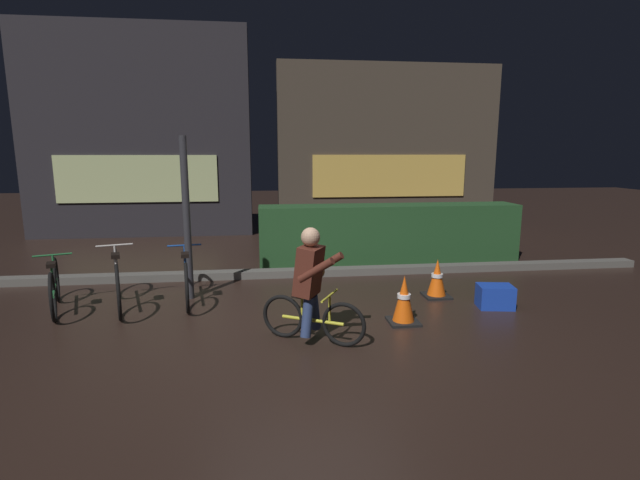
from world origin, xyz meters
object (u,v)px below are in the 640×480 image
at_px(parked_bike_center_left, 186,277).
at_px(blue_crate, 495,296).
at_px(traffic_cone_near, 404,300).
at_px(cyclist, 311,284).
at_px(parked_bike_leftmost, 54,287).
at_px(traffic_cone_far, 437,279).
at_px(street_post, 187,219).
at_px(parked_bike_left_mid, 117,281).

distance_m(parked_bike_center_left, blue_crate, 4.13).
distance_m(traffic_cone_near, blue_crate, 1.42).
bearing_deg(cyclist, blue_crate, 46.02).
bearing_deg(parked_bike_leftmost, traffic_cone_far, -109.98).
bearing_deg(cyclist, street_post, 160.05).
height_order(street_post, parked_bike_center_left, street_post).
bearing_deg(cyclist, traffic_cone_near, 47.60).
distance_m(street_post, parked_bike_center_left, 0.79).
height_order(parked_bike_leftmost, traffic_cone_far, parked_bike_leftmost).
height_order(blue_crate, cyclist, cyclist).
height_order(street_post, traffic_cone_far, street_post).
distance_m(traffic_cone_near, cyclist, 1.27).
xyz_separation_m(parked_bike_left_mid, traffic_cone_far, (4.32, -0.07, -0.10)).
height_order(street_post, blue_crate, street_post).
relative_size(parked_bike_left_mid, parked_bike_center_left, 1.04).
bearing_deg(blue_crate, street_post, 167.41).
height_order(traffic_cone_near, traffic_cone_far, traffic_cone_near).
distance_m(parked_bike_leftmost, parked_bike_center_left, 1.63).
bearing_deg(parked_bike_center_left, traffic_cone_far, -103.20).
relative_size(street_post, blue_crate, 5.07).
height_order(parked_bike_leftmost, parked_bike_center_left, parked_bike_center_left).
bearing_deg(traffic_cone_far, blue_crate, -42.60).
bearing_deg(parked_bike_center_left, traffic_cone_near, -122.89).
relative_size(parked_bike_leftmost, traffic_cone_near, 2.47).
bearing_deg(parked_bike_leftmost, blue_crate, -115.43).
bearing_deg(parked_bike_leftmost, cyclist, -133.16).
distance_m(parked_bike_leftmost, traffic_cone_far, 5.08).
bearing_deg(traffic_cone_near, blue_crate, 16.41).
xyz_separation_m(parked_bike_left_mid, cyclist, (2.40, -1.41, 0.27)).
height_order(parked_bike_left_mid, traffic_cone_near, parked_bike_left_mid).
relative_size(street_post, parked_bike_center_left, 1.39).
xyz_separation_m(parked_bike_center_left, traffic_cone_far, (3.47, -0.22, -0.08)).
bearing_deg(traffic_cone_far, parked_bike_left_mid, 179.12).
relative_size(parked_bike_center_left, traffic_cone_near, 2.75).
bearing_deg(parked_bike_left_mid, street_post, -88.95).
relative_size(parked_bike_left_mid, cyclist, 1.33).
distance_m(parked_bike_leftmost, traffic_cone_near, 4.42).
distance_m(parked_bike_center_left, cyclist, 2.22).
bearing_deg(parked_bike_left_mid, cyclist, -137.73).
height_order(parked_bike_center_left, cyclist, cyclist).
relative_size(blue_crate, cyclist, 0.35).
distance_m(parked_bike_leftmost, parked_bike_left_mid, 0.77).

